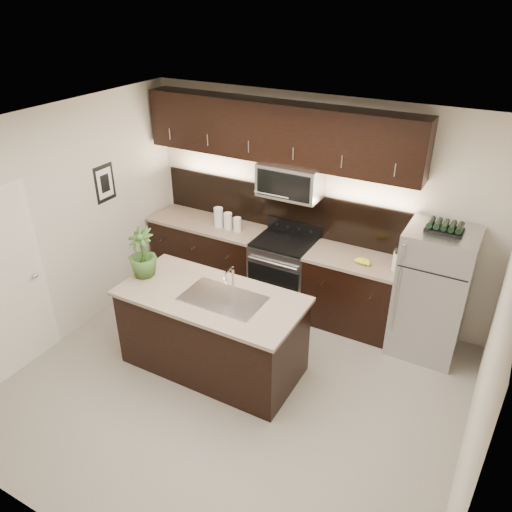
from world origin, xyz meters
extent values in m
plane|color=gray|center=(0.00, 0.00, 0.00)|extent=(4.50, 4.50, 0.00)
cube|color=beige|center=(0.00, 2.00, 1.35)|extent=(4.50, 0.02, 2.70)
cube|color=beige|center=(0.00, -2.00, 1.35)|extent=(4.50, 0.02, 2.70)
cube|color=beige|center=(-2.25, 0.00, 1.35)|extent=(0.02, 4.00, 2.70)
cube|color=beige|center=(2.25, 0.00, 1.35)|extent=(0.02, 4.00, 2.70)
cube|color=white|center=(0.00, 0.00, 2.70)|extent=(4.50, 4.00, 0.02)
cube|color=silver|center=(-2.23, -0.80, 1.01)|extent=(0.04, 0.80, 2.02)
sphere|color=silver|center=(-2.20, -0.48, 1.00)|extent=(0.06, 0.06, 0.06)
cube|color=black|center=(-2.24, 0.75, 1.65)|extent=(0.01, 0.32, 0.46)
cube|color=white|center=(-2.23, 0.75, 1.65)|extent=(0.00, 0.24, 0.36)
cube|color=black|center=(-1.42, 1.69, 0.45)|extent=(1.57, 0.62, 0.90)
cube|color=black|center=(0.71, 1.69, 0.45)|extent=(1.16, 0.62, 0.90)
cube|color=#B2B2B7|center=(-0.25, 1.69, 0.45)|extent=(0.76, 0.62, 0.90)
cube|color=black|center=(-0.25, 1.69, 0.92)|extent=(0.76, 0.60, 0.03)
cube|color=#C7B095|center=(-1.42, 1.69, 0.92)|extent=(1.59, 0.65, 0.04)
cube|color=#C7B095|center=(0.71, 1.69, 0.92)|extent=(1.18, 0.65, 0.04)
cube|color=black|center=(-0.46, 1.99, 1.22)|extent=(3.49, 0.02, 0.56)
cube|color=#B2B2B7|center=(-0.25, 1.80, 1.70)|extent=(0.76, 0.40, 0.40)
cube|color=black|center=(-0.46, 1.83, 2.25)|extent=(3.49, 0.33, 0.70)
cube|color=black|center=(-0.38, 0.20, 0.45)|extent=(1.90, 0.90, 0.90)
cube|color=#C7B095|center=(-0.38, 0.20, 0.92)|extent=(1.96, 0.96, 0.04)
cube|color=silver|center=(-0.23, 0.20, 0.95)|extent=(0.84, 0.50, 0.01)
cylinder|color=silver|center=(-0.23, 0.41, 1.06)|extent=(0.03, 0.03, 0.24)
cylinder|color=silver|center=(-0.23, 0.34, 1.21)|extent=(0.02, 0.14, 0.02)
cylinder|color=silver|center=(-0.23, 0.27, 1.16)|extent=(0.02, 0.02, 0.10)
cube|color=#B2B2B7|center=(1.59, 1.63, 0.77)|extent=(0.74, 0.67, 1.53)
cube|color=black|center=(1.59, 1.63, 1.54)|extent=(0.38, 0.23, 0.03)
cylinder|color=black|center=(1.45, 1.63, 1.59)|extent=(0.06, 0.22, 0.06)
cylinder|color=black|center=(1.52, 1.63, 1.59)|extent=(0.06, 0.22, 0.06)
cylinder|color=black|center=(1.59, 1.63, 1.59)|extent=(0.06, 0.22, 0.06)
cylinder|color=black|center=(1.67, 1.63, 1.59)|extent=(0.06, 0.22, 0.06)
cylinder|color=black|center=(1.74, 1.63, 1.59)|extent=(0.06, 0.22, 0.06)
imported|color=#335622|center=(-1.24, 0.18, 1.22)|extent=(0.36, 0.36, 0.56)
cylinder|color=silver|center=(-1.20, 1.64, 1.07)|extent=(0.12, 0.12, 0.27)
cylinder|color=silver|center=(-1.05, 1.64, 1.05)|extent=(0.11, 0.11, 0.22)
cylinder|color=silver|center=(-0.91, 1.64, 1.03)|extent=(0.10, 0.10, 0.19)
cylinder|color=silver|center=(1.17, 1.64, 1.05)|extent=(0.11, 0.11, 0.22)
cylinder|color=silver|center=(1.17, 1.64, 1.17)|extent=(0.11, 0.11, 0.02)
cylinder|color=silver|center=(1.17, 1.64, 1.22)|extent=(0.01, 0.01, 0.09)
ellipsoid|color=yellow|center=(0.74, 1.61, 0.97)|extent=(0.21, 0.17, 0.06)
camera|label=1|loc=(2.12, -3.38, 3.78)|focal=35.00mm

